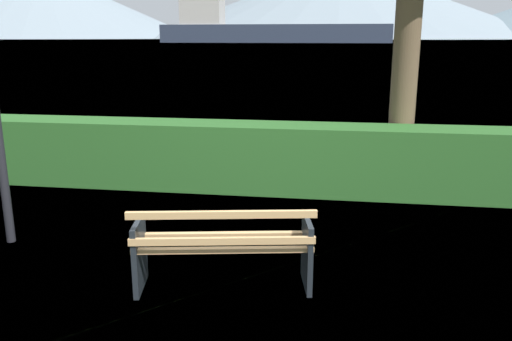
% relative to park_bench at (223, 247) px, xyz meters
% --- Properties ---
extents(ground_plane, '(1400.00, 1400.00, 0.00)m').
position_rel_park_bench_xyz_m(ground_plane, '(-0.01, 0.06, -0.43)').
color(ground_plane, '#4C6B33').
extents(water_surface, '(620.00, 620.00, 0.00)m').
position_rel_park_bench_xyz_m(water_surface, '(-0.01, 306.11, -0.42)').
color(water_surface, '#7A99A8').
rests_on(water_surface, ground_plane).
extents(park_bench, '(1.75, 0.86, 0.87)m').
position_rel_park_bench_xyz_m(park_bench, '(0.00, 0.00, 0.00)').
color(park_bench, tan).
rests_on(park_bench, ground_plane).
extents(hedge_row, '(13.29, 0.78, 1.04)m').
position_rel_park_bench_xyz_m(hedge_row, '(-0.01, 3.35, 0.10)').
color(hedge_row, '#285B23').
rests_on(hedge_row, ground_plane).
extents(cargo_ship_large, '(85.61, 12.71, 20.38)m').
position_rel_park_bench_xyz_m(cargo_ship_large, '(-29.65, 194.10, 5.27)').
color(cargo_ship_large, '#2D384C').
rests_on(cargo_ship_large, water_surface).
extents(distant_hills, '(958.34, 446.90, 79.39)m').
position_rel_park_bench_xyz_m(distant_hills, '(34.06, 566.56, 36.90)').
color(distant_hills, gray).
rests_on(distant_hills, ground_plane).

